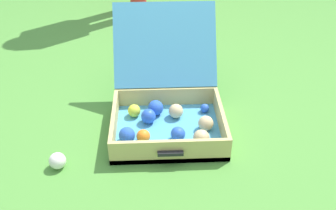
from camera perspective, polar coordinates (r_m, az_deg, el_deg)
name	(u,v)px	position (r m, az deg, el deg)	size (l,w,h in m)	color
ground_plane	(185,123)	(1.93, 2.46, -2.63)	(16.00, 16.00, 0.00)	#4C8C38
open_suitcase	(167,104)	(1.87, -0.18, 0.19)	(0.52, 0.71, 0.49)	#4799C6
stray_ball_on_grass	(57,161)	(1.72, -15.98, -7.90)	(0.07, 0.07, 0.07)	white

